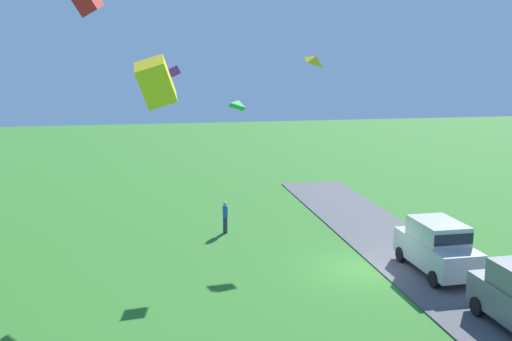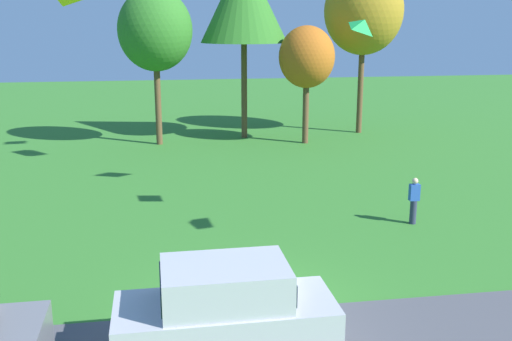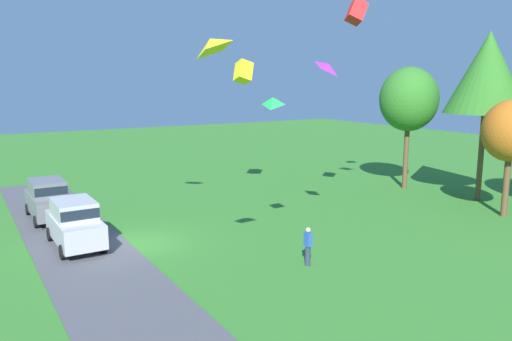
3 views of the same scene
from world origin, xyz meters
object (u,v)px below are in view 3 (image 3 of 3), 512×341
object	(u,v)px
car_suv_mid_row	(48,198)
kite_box_low_drifter	(356,12)
tree_far_left	(511,132)
tree_left_of_center	(488,73)
kite_diamond_high_right	(210,45)
kite_box_mid_center	(243,72)
tree_center_back	(409,100)
car_suv_by_flagpole	(75,221)
kite_diamond_trailing_tail	(272,101)
person_on_lawn	(308,246)
kite_diamond_near_flag	(329,67)

from	to	relation	value
car_suv_mid_row	kite_box_low_drifter	size ratio (longest dim) A/B	4.24
car_suv_mid_row	tree_far_left	xyz separation A→B (m)	(13.21, 23.20, 3.74)
tree_left_of_center	kite_diamond_high_right	bearing A→B (deg)	-76.83
kite_box_mid_center	kite_box_low_drifter	world-z (taller)	kite_box_low_drifter
tree_center_back	kite_diamond_high_right	xyz separation A→B (m)	(10.51, -21.16, 2.49)
car_suv_by_flagpole	kite_box_low_drifter	size ratio (longest dim) A/B	4.24
car_suv_by_flagpole	kite_diamond_trailing_tail	xyz separation A→B (m)	(5.44, 7.70, 5.72)
person_on_lawn	tree_center_back	size ratio (longest dim) A/B	0.19
kite_diamond_high_right	kite_box_mid_center	distance (m)	16.30
kite_box_low_drifter	kite_diamond_near_flag	bearing A→B (deg)	-60.31
car_suv_mid_row	kite_box_mid_center	xyz separation A→B (m)	(1.55, 12.11, 7.19)
tree_left_of_center	tree_center_back	bearing A→B (deg)	-166.53
car_suv_mid_row	kite_diamond_near_flag	world-z (taller)	kite_diamond_near_flag
tree_center_back	kite_box_mid_center	bearing A→B (deg)	-104.10
person_on_lawn	car_suv_mid_row	bearing A→B (deg)	-148.37
tree_far_left	kite_box_mid_center	size ratio (longest dim) A/B	5.45
person_on_lawn	kite_diamond_high_right	distance (m)	9.87
tree_far_left	tree_left_of_center	bearing A→B (deg)	145.47
tree_left_of_center	car_suv_mid_row	bearing A→B (deg)	-111.15
tree_center_back	kite_diamond_near_flag	bearing A→B (deg)	-62.99
tree_far_left	kite_diamond_high_right	size ratio (longest dim) A/B	6.58
tree_center_back	kite_diamond_trailing_tail	world-z (taller)	tree_center_back
kite_diamond_near_flag	kite_box_low_drifter	xyz separation A→B (m)	(-1.92, 3.36, 2.95)
tree_center_back	tree_left_of_center	size ratio (longest dim) A/B	0.81
person_on_lawn	tree_far_left	distance (m)	15.40
kite_diamond_near_flag	kite_diamond_high_right	size ratio (longest dim) A/B	0.99
kite_box_low_drifter	kite_diamond_trailing_tail	xyz separation A→B (m)	(2.02, -6.62, -4.50)
tree_left_of_center	kite_diamond_near_flag	distance (m)	14.33
kite_diamond_near_flag	tree_center_back	bearing A→B (deg)	117.01
kite_diamond_near_flag	kite_box_low_drifter	bearing A→B (deg)	119.69
person_on_lawn	tree_center_back	distance (m)	19.10
car_suv_mid_row	person_on_lawn	bearing A→B (deg)	31.63
tree_left_of_center	kite_diamond_high_right	xyz separation A→B (m)	(5.25, -22.42, 0.64)
tree_far_left	kite_diamond_near_flag	world-z (taller)	kite_diamond_near_flag
tree_center_back	tree_far_left	size ratio (longest dim) A/B	1.30
car_suv_by_flagpole	tree_center_back	size ratio (longest dim) A/B	0.52
kite_diamond_high_right	kite_box_mid_center	size ratio (longest dim) A/B	0.83
kite_diamond_near_flag	kite_box_mid_center	bearing A→B (deg)	174.87
tree_left_of_center	person_on_lawn	bearing A→B (deg)	-77.71
car_suv_mid_row	kite_diamond_high_right	distance (m)	17.27
kite_diamond_near_flag	kite_diamond_trailing_tail	bearing A→B (deg)	-88.16
tree_left_of_center	kite_diamond_trailing_tail	world-z (taller)	tree_left_of_center
kite_diamond_near_flag	kite_box_mid_center	distance (m)	9.71
kite_diamond_trailing_tail	person_on_lawn	bearing A→B (deg)	9.87
kite_diamond_trailing_tail	car_suv_mid_row	bearing A→B (deg)	-144.84
car_suv_by_flagpole	tree_far_left	size ratio (longest dim) A/B	0.67
tree_left_of_center	kite_diamond_near_flag	bearing A→B (deg)	-84.55
tree_center_back	tree_left_of_center	xyz separation A→B (m)	(5.27, 1.26, 1.85)
car_suv_mid_row	tree_center_back	xyz separation A→B (m)	(4.60, 24.24, 5.28)
tree_far_left	kite_box_low_drifter	xyz separation A→B (m)	(-3.90, -8.60, 6.48)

